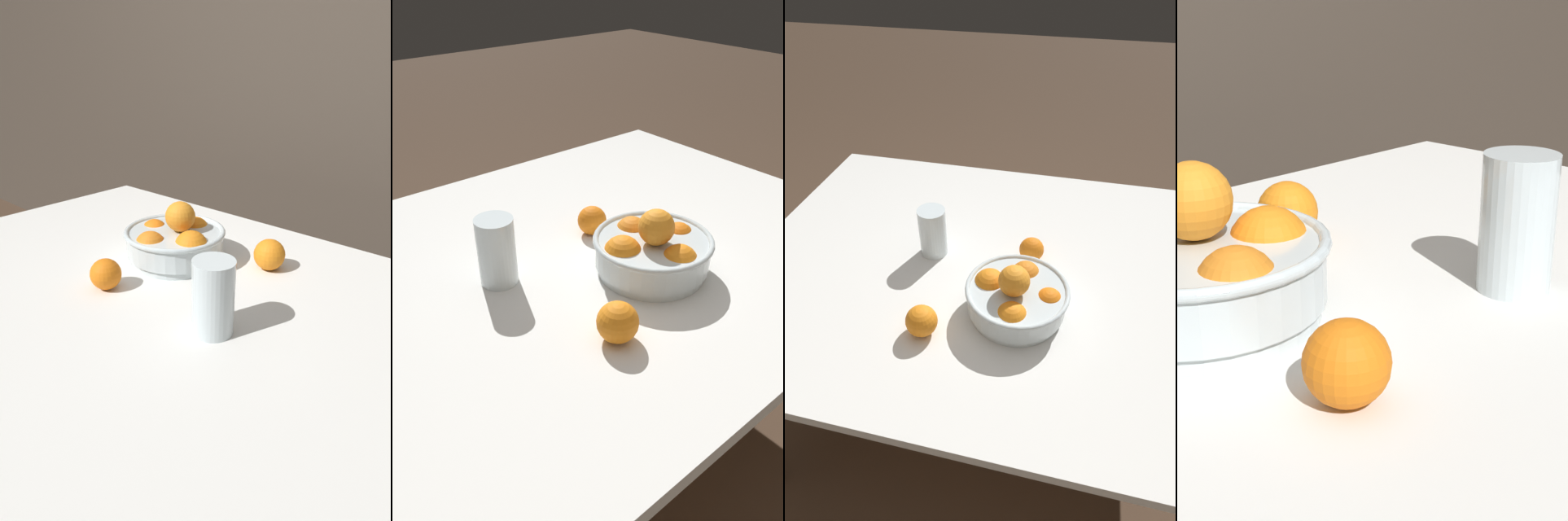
% 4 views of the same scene
% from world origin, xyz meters
% --- Properties ---
extents(ground_plane, '(12.00, 12.00, 0.00)m').
position_xyz_m(ground_plane, '(0.00, 0.00, 0.00)').
color(ground_plane, '#4C3828').
extents(dining_table, '(1.44, 1.07, 0.71)m').
position_xyz_m(dining_table, '(0.00, 0.00, 0.65)').
color(dining_table, white).
rests_on(dining_table, ground_plane).
extents(fruit_bowl, '(0.25, 0.25, 0.15)m').
position_xyz_m(fruit_bowl, '(-0.07, 0.16, 0.76)').
color(fruit_bowl, silver).
rests_on(fruit_bowl, dining_table).
extents(juice_glass, '(0.08, 0.08, 0.14)m').
position_xyz_m(juice_glass, '(0.20, -0.01, 0.77)').
color(juice_glass, '#F4A314').
rests_on(juice_glass, dining_table).
extents(orange_loose_near_bowl, '(0.07, 0.07, 0.07)m').
position_xyz_m(orange_loose_near_bowl, '(-0.08, -0.05, 0.74)').
color(orange_loose_near_bowl, orange).
rests_on(orange_loose_near_bowl, dining_table).
extents(orange_loose_front, '(0.08, 0.08, 0.08)m').
position_xyz_m(orange_loose_front, '(0.13, 0.27, 0.74)').
color(orange_loose_front, orange).
rests_on(orange_loose_front, dining_table).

